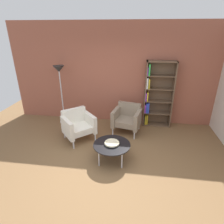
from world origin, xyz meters
name	(u,v)px	position (x,y,z in m)	size (l,w,h in m)	color
ground_plane	(105,171)	(0.00, 0.00, 0.00)	(8.32, 8.32, 0.00)	brown
brick_back_panel	(118,74)	(0.00, 2.46, 1.45)	(6.40, 0.12, 2.90)	#9E5642
bookshelf_tall	(156,95)	(1.13, 2.25, 0.92)	(0.80, 0.30, 1.90)	brown
coffee_table_low	(112,145)	(0.10, 0.38, 0.37)	(0.80, 0.80, 0.40)	black
decorative_bowl	(112,143)	(0.10, 0.38, 0.43)	(0.32, 0.32, 0.05)	beige
armchair_near_window	(127,118)	(0.35, 1.71, 0.41)	(0.83, 0.79, 0.78)	gray
armchair_spare_guest	(78,125)	(-0.89, 1.14, 0.41)	(0.95, 0.95, 0.78)	white
floor_lamp_torchiere	(60,76)	(-1.63, 2.05, 1.45)	(0.32, 0.32, 1.74)	silver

